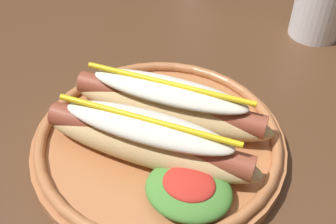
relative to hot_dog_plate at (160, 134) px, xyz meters
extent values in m
cube|color=#51331E|center=(-0.01, 0.11, -0.04)|extent=(1.41, 0.96, 0.04)
cylinder|color=#51331E|center=(-0.63, 0.50, -0.41)|extent=(0.06, 0.06, 0.70)
cylinder|color=#B77042|center=(0.00, 0.00, -0.02)|extent=(0.28, 0.28, 0.02)
torus|color=#B77042|center=(0.00, 0.00, -0.01)|extent=(0.27, 0.27, 0.01)
ellipsoid|color=tan|center=(0.00, -0.03, 0.01)|extent=(0.24, 0.05, 0.04)
cylinder|color=brown|center=(0.00, -0.03, 0.02)|extent=(0.22, 0.03, 0.03)
ellipsoid|color=silver|center=(0.00, -0.03, 0.04)|extent=(0.18, 0.05, 0.02)
cylinder|color=yellow|center=(0.00, -0.03, 0.05)|extent=(0.19, 0.01, 0.01)
ellipsoid|color=tan|center=(0.00, 0.03, 0.01)|extent=(0.24, 0.05, 0.04)
cylinder|color=brown|center=(0.00, 0.03, 0.02)|extent=(0.22, 0.03, 0.03)
ellipsoid|color=silver|center=(0.00, 0.03, 0.04)|extent=(0.18, 0.05, 0.02)
cylinder|color=yellow|center=(0.00, 0.03, 0.05)|extent=(0.19, 0.01, 0.01)
ellipsoid|color=#4C8C38|center=(0.05, -0.06, 0.00)|extent=(0.08, 0.07, 0.02)
ellipsoid|color=red|center=(0.05, -0.06, 0.01)|extent=(0.05, 0.04, 0.01)
cylinder|color=white|center=(0.14, 0.32, 0.03)|extent=(0.08, 0.08, 0.11)
camera|label=1|loc=(0.11, -0.29, 0.32)|focal=43.02mm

